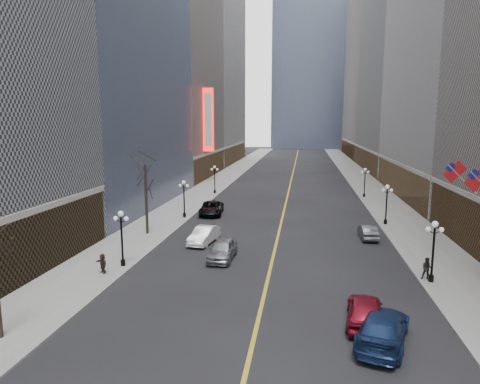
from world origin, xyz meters
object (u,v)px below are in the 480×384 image
(streetlamp_east_3, at_px, (365,179))
(streetlamp_west_2, at_px, (184,195))
(car_nb_mid, at_px, (204,235))
(car_sb_mid, at_px, (365,310))
(car_sb_near, at_px, (383,328))
(car_sb_far, at_px, (368,232))
(car_nb_far, at_px, (211,208))
(car_nb_near, at_px, (222,250))
(streetlamp_east_2, at_px, (387,200))
(streetlamp_east_1, at_px, (434,245))
(streetlamp_west_3, at_px, (215,176))
(streetlamp_west_1, at_px, (122,233))

(streetlamp_east_3, height_order, streetlamp_west_2, same)
(car_nb_mid, xyz_separation_m, car_sb_mid, (13.08, -15.04, 0.04))
(car_sb_near, height_order, car_sb_far, car_sb_near)
(streetlamp_west_2, relative_size, car_nb_far, 0.76)
(car_nb_near, bearing_deg, car_sb_near, -47.13)
(streetlamp_east_3, xyz_separation_m, car_nb_mid, (-18.73, -28.19, -2.10))
(streetlamp_east_2, xyz_separation_m, car_nb_mid, (-18.73, -10.19, -2.10))
(streetlamp_east_1, relative_size, streetlamp_east_3, 1.00)
(streetlamp_east_1, relative_size, streetlamp_west_3, 1.00)
(streetlamp_east_2, bearing_deg, streetlamp_west_3, 142.67)
(streetlamp_east_3, relative_size, car_nb_near, 0.91)
(streetlamp_east_1, distance_m, car_sb_near, 10.76)
(streetlamp_east_1, xyz_separation_m, car_sb_mid, (-5.66, -7.24, -2.05))
(streetlamp_east_1, bearing_deg, car_nb_far, 135.23)
(streetlamp_east_2, relative_size, car_nb_near, 0.91)
(streetlamp_east_3, bearing_deg, streetlamp_east_1, -90.00)
(streetlamp_west_1, height_order, car_sb_mid, streetlamp_west_1)
(streetlamp_east_3, bearing_deg, streetlamp_west_2, -142.67)
(streetlamp_east_3, xyz_separation_m, car_sb_far, (-2.80, -24.13, -2.19))
(streetlamp_east_2, relative_size, streetlamp_west_3, 1.00)
(streetlamp_west_3, bearing_deg, car_sb_far, -49.23)
(car_nb_mid, distance_m, car_sb_near, 21.95)
(car_sb_near, bearing_deg, car_nb_mid, -34.53)
(streetlamp_east_2, xyz_separation_m, car_nb_far, (-20.80, 2.64, -2.07))
(streetlamp_east_2, bearing_deg, streetlamp_east_1, -90.00)
(car_sb_mid, bearing_deg, car_sb_near, 114.92)
(streetlamp_west_3, relative_size, car_sb_mid, 0.91)
(streetlamp_east_3, relative_size, car_sb_mid, 0.91)
(streetlamp_west_2, relative_size, car_sb_near, 0.77)
(car_nb_far, distance_m, car_sb_mid, 31.72)
(streetlamp_west_1, height_order, car_nb_mid, streetlamp_west_1)
(car_nb_far, height_order, car_sb_mid, car_sb_mid)
(streetlamp_west_1, bearing_deg, streetlamp_east_2, 37.33)
(streetlamp_east_1, bearing_deg, streetlamp_west_3, 123.25)
(car_nb_mid, bearing_deg, car_sb_far, 22.58)
(car_nb_near, xyz_separation_m, car_nb_mid, (-2.69, 4.55, -0.05))
(car_nb_mid, height_order, car_nb_far, car_nb_far)
(car_nb_near, bearing_deg, streetlamp_east_2, 44.11)
(streetlamp_east_2, height_order, car_sb_far, streetlamp_east_2)
(car_nb_mid, bearing_deg, car_sb_mid, -40.74)
(car_nb_near, height_order, car_nb_mid, car_nb_near)
(streetlamp_east_1, distance_m, streetlamp_west_1, 23.60)
(streetlamp_east_2, bearing_deg, streetlamp_west_1, -142.67)
(car_nb_far, distance_m, car_sb_far, 20.02)
(car_nb_near, height_order, car_sb_far, car_nb_near)
(streetlamp_east_2, relative_size, car_nb_far, 0.76)
(streetlamp_west_1, distance_m, streetlamp_west_2, 18.00)
(car_nb_mid, bearing_deg, streetlamp_east_3, 64.66)
(streetlamp_east_1, relative_size, car_nb_near, 0.91)
(streetlamp_west_1, relative_size, car_nb_mid, 0.92)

